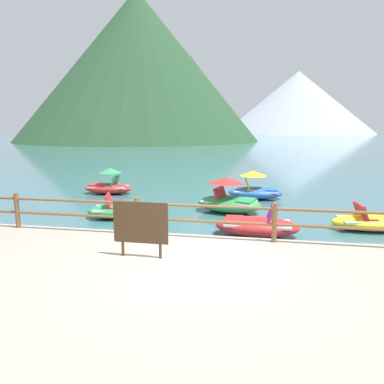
{
  "coord_description": "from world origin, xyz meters",
  "views": [
    {
      "loc": [
        1.28,
        -6.9,
        3.12
      ],
      "look_at": [
        -0.93,
        5.0,
        0.9
      ],
      "focal_mm": 33.68,
      "sensor_mm": 36.0,
      "label": 1
    }
  ],
  "objects_px": {
    "sign_board": "(141,224)",
    "pedal_boat_2": "(108,185)",
    "pedal_boat_3": "(120,210)",
    "pedal_boat_4": "(257,226)",
    "pedal_boat_1": "(255,190)",
    "pedal_boat_0": "(229,200)",
    "pedal_boat_5": "(372,222)"
  },
  "relations": [
    {
      "from": "pedal_boat_2",
      "to": "pedal_boat_3",
      "type": "height_order",
      "value": "pedal_boat_2"
    },
    {
      "from": "sign_board",
      "to": "pedal_boat_4",
      "type": "height_order",
      "value": "sign_board"
    },
    {
      "from": "sign_board",
      "to": "pedal_boat_3",
      "type": "height_order",
      "value": "sign_board"
    },
    {
      "from": "pedal_boat_2",
      "to": "pedal_boat_3",
      "type": "relative_size",
      "value": 0.93
    },
    {
      "from": "pedal_boat_3",
      "to": "pedal_boat_4",
      "type": "bearing_deg",
      "value": -15.54
    },
    {
      "from": "pedal_boat_1",
      "to": "pedal_boat_5",
      "type": "distance_m",
      "value": 5.52
    },
    {
      "from": "pedal_boat_2",
      "to": "pedal_boat_5",
      "type": "distance_m",
      "value": 11.15
    },
    {
      "from": "pedal_boat_3",
      "to": "pedal_boat_1",
      "type": "bearing_deg",
      "value": 42.49
    },
    {
      "from": "sign_board",
      "to": "pedal_boat_1",
      "type": "distance_m",
      "value": 9.05
    },
    {
      "from": "pedal_boat_0",
      "to": "pedal_boat_2",
      "type": "height_order",
      "value": "pedal_boat_0"
    },
    {
      "from": "sign_board",
      "to": "pedal_boat_4",
      "type": "relative_size",
      "value": 0.5
    },
    {
      "from": "pedal_boat_2",
      "to": "pedal_boat_4",
      "type": "bearing_deg",
      "value": -38.28
    },
    {
      "from": "sign_board",
      "to": "pedal_boat_4",
      "type": "xyz_separation_m",
      "value": [
        2.37,
        3.26,
        -0.84
      ]
    },
    {
      "from": "pedal_boat_3",
      "to": "pedal_boat_4",
      "type": "relative_size",
      "value": 1.02
    },
    {
      "from": "pedal_boat_1",
      "to": "pedal_boat_3",
      "type": "relative_size",
      "value": 0.98
    },
    {
      "from": "pedal_boat_0",
      "to": "pedal_boat_2",
      "type": "distance_m",
      "value": 6.41
    },
    {
      "from": "pedal_boat_1",
      "to": "pedal_boat_3",
      "type": "distance_m",
      "value": 6.18
    },
    {
      "from": "pedal_boat_3",
      "to": "pedal_boat_4",
      "type": "height_order",
      "value": "pedal_boat_4"
    },
    {
      "from": "pedal_boat_2",
      "to": "pedal_boat_4",
      "type": "xyz_separation_m",
      "value": [
        6.88,
        -5.43,
        -0.1
      ]
    },
    {
      "from": "sign_board",
      "to": "pedal_boat_2",
      "type": "distance_m",
      "value": 9.81
    },
    {
      "from": "pedal_boat_0",
      "to": "pedal_boat_4",
      "type": "distance_m",
      "value": 2.98
    },
    {
      "from": "pedal_boat_4",
      "to": "pedal_boat_0",
      "type": "bearing_deg",
      "value": 110.28
    },
    {
      "from": "pedal_boat_0",
      "to": "pedal_boat_3",
      "type": "relative_size",
      "value": 1.09
    },
    {
      "from": "sign_board",
      "to": "pedal_boat_0",
      "type": "height_order",
      "value": "sign_board"
    },
    {
      "from": "sign_board",
      "to": "pedal_boat_3",
      "type": "distance_m",
      "value": 5.17
    },
    {
      "from": "sign_board",
      "to": "pedal_boat_2",
      "type": "bearing_deg",
      "value": 117.43
    },
    {
      "from": "pedal_boat_4",
      "to": "pedal_boat_5",
      "type": "xyz_separation_m",
      "value": [
        3.47,
        1.27,
        -0.05
      ]
    },
    {
      "from": "pedal_boat_0",
      "to": "pedal_boat_3",
      "type": "bearing_deg",
      "value": -157.63
    },
    {
      "from": "pedal_boat_0",
      "to": "pedal_boat_5",
      "type": "relative_size",
      "value": 1.05
    },
    {
      "from": "pedal_boat_1",
      "to": "pedal_boat_0",
      "type": "bearing_deg",
      "value": -109.03
    },
    {
      "from": "pedal_boat_3",
      "to": "pedal_boat_5",
      "type": "xyz_separation_m",
      "value": [
        8.13,
        -0.03,
        -0.01
      ]
    },
    {
      "from": "pedal_boat_5",
      "to": "pedal_boat_1",
      "type": "bearing_deg",
      "value": 130.35
    }
  ]
}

